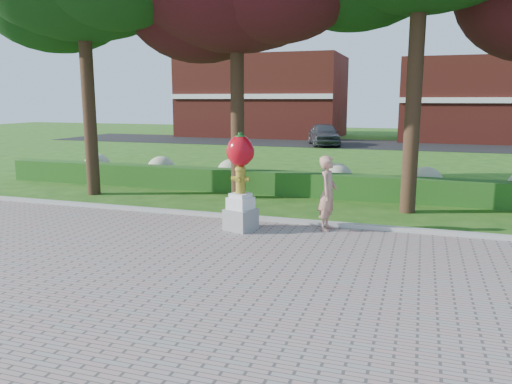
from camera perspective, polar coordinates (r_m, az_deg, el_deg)
ground at (r=10.72m, az=-3.26°, el=-7.20°), size 100.00×100.00×0.00m
walkway at (r=7.41m, az=-15.17°, el=-15.80°), size 40.00×14.00×0.04m
curb at (r=13.43m, az=1.46°, el=-3.19°), size 40.00×0.18×0.15m
lawn_hedge at (r=17.15m, az=5.36°, el=0.89°), size 24.00×0.70×0.80m
hydrangea_row at (r=17.98m, az=7.87°, el=1.77°), size 20.10×1.10×0.99m
street at (r=37.81m, az=12.63°, el=5.36°), size 50.00×8.00×0.02m
building_left at (r=45.62m, az=0.81°, el=10.84°), size 14.00×8.00×7.00m
building_right at (r=43.69m, az=24.28°, el=9.55°), size 12.00×8.00×6.40m
hydrant_sculpture at (r=12.31m, az=-1.79°, el=1.48°), size 0.83×0.83×2.43m
woman at (r=12.48m, az=8.19°, el=-0.14°), size 0.48×0.70×1.87m
parked_car at (r=36.21m, az=7.76°, el=6.58°), size 3.30×5.06×1.60m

